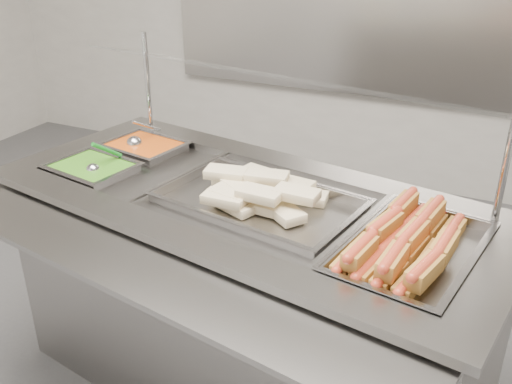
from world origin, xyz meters
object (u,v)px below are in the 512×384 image
at_px(steam_counter, 246,298).
at_px(sneeze_guard, 280,81).
at_px(serving_spoon, 96,166).
at_px(pan_hotdogs, 411,258).
at_px(pan_wraps, 258,205).
at_px(ladle, 135,143).

height_order(steam_counter, sneeze_guard, sneeze_guard).
relative_size(sneeze_guard, serving_spoon, 9.42).
relative_size(sneeze_guard, pan_hotdogs, 2.79).
xyz_separation_m(steam_counter, pan_wraps, (0.05, -0.01, 0.38)).
bearing_deg(serving_spoon, pan_wraps, 2.67).
bearing_deg(sneeze_guard, pan_hotdogs, -29.12).
bearing_deg(ladle, pan_wraps, -19.79).
xyz_separation_m(sneeze_guard, ladle, (-0.62, 0.03, -0.32)).
xyz_separation_m(steam_counter, sneeze_guard, (0.03, 0.19, 0.74)).
height_order(pan_wraps, ladle, ladle).
xyz_separation_m(sneeze_guard, pan_wraps, (0.02, -0.20, -0.35)).
bearing_deg(pan_wraps, pan_hotdogs, -9.84).
xyz_separation_m(steam_counter, pan_hotdogs, (0.56, -0.10, 0.37)).
distance_m(steam_counter, pan_wraps, 0.39).
bearing_deg(ladle, pan_hotdogs, -15.54).
distance_m(pan_wraps, ladle, 0.68).
height_order(pan_hotdogs, ladle, ladle).
xyz_separation_m(pan_hotdogs, pan_wraps, (-0.50, 0.09, 0.01)).
bearing_deg(sneeze_guard, ladle, 177.48).
height_order(steam_counter, ladle, ladle).
relative_size(steam_counter, pan_wraps, 2.70).
bearing_deg(sneeze_guard, serving_spoon, -158.92).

